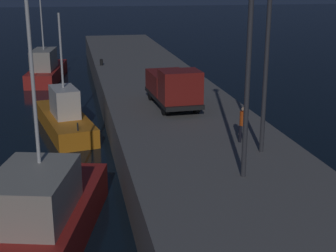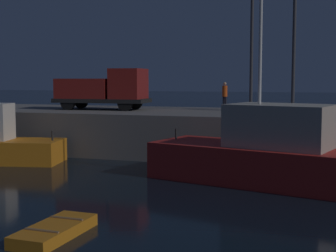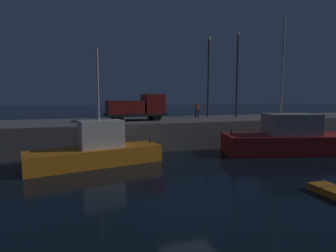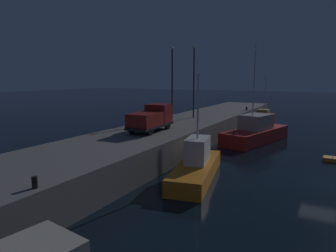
% 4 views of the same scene
% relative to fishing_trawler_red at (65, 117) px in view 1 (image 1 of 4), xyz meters
% --- Properties ---
extents(pier_quay, '(79.72, 8.38, 2.47)m').
position_rel_fishing_trawler_red_xyz_m(pier_quay, '(3.56, 6.96, 0.25)').
color(pier_quay, slate).
rests_on(pier_quay, ground).
extents(fishing_trawler_red, '(9.45, 4.33, 7.99)m').
position_rel_fishing_trawler_red_xyz_m(fishing_trawler_red, '(0.00, 0.00, 0.00)').
color(fishing_trawler_red, orange).
rests_on(fishing_trawler_red, ground).
extents(fishing_boat_white, '(11.59, 6.15, 11.38)m').
position_rel_fishing_trawler_red_xyz_m(fishing_boat_white, '(15.83, -0.99, 0.23)').
color(fishing_boat_white, red).
rests_on(fishing_boat_white, ground).
extents(fishing_boat_orange, '(10.23, 4.06, 9.17)m').
position_rel_fishing_trawler_red_xyz_m(fishing_boat_orange, '(-18.04, -1.91, 0.23)').
color(fishing_boat_orange, red).
rests_on(fishing_boat_orange, ground).
extents(lamp_post_west, '(0.44, 0.44, 9.09)m').
position_rel_fishing_trawler_red_xyz_m(lamp_post_west, '(13.06, 9.02, 6.72)').
color(lamp_post_west, '#38383D').
rests_on(lamp_post_west, pier_quay).
extents(lamp_post_east, '(0.44, 0.44, 9.36)m').
position_rel_fishing_trawler_red_xyz_m(lamp_post_east, '(15.70, 7.21, 6.86)').
color(lamp_post_east, '#38383D').
rests_on(lamp_post_east, pier_quay).
extents(utility_truck, '(5.98, 2.58, 2.55)m').
position_rel_fishing_trawler_red_xyz_m(utility_truck, '(4.25, 6.72, 2.77)').
color(utility_truck, black).
rests_on(utility_truck, pier_quay).
extents(dockworker, '(0.44, 0.44, 1.73)m').
position_rel_fishing_trawler_red_xyz_m(dockworker, '(11.50, 8.63, 2.48)').
color(dockworker, black).
rests_on(dockworker, pier_quay).
extents(bollard_central, '(0.28, 0.28, 0.57)m').
position_rel_fishing_trawler_red_xyz_m(bollard_central, '(-11.81, 3.36, 1.77)').
color(bollard_central, black).
rests_on(bollard_central, pier_quay).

